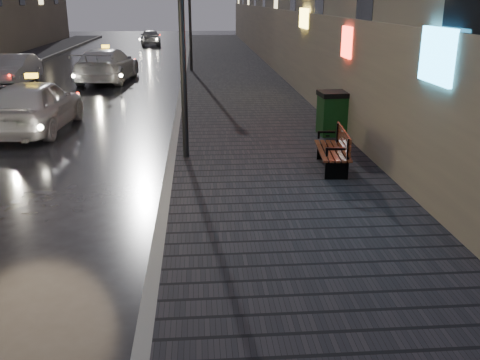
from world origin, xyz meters
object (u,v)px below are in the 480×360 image
(taxi_near, at_px, (35,105))
(lamp_near, at_px, (181,8))
(trash_bin, at_px, (333,113))
(taxi_mid, at_px, (107,65))
(car_left_mid, at_px, (14,70))
(car_far, at_px, (150,37))
(bench, at_px, (335,149))
(lamp_far, at_px, (190,3))

(taxi_near, bearing_deg, lamp_near, 144.86)
(trash_bin, xyz_separation_m, taxi_mid, (-7.83, 11.57, 0.01))
(lamp_near, height_order, taxi_near, lamp_near)
(car_left_mid, bearing_deg, car_far, 78.66)
(trash_bin, distance_m, car_left_mid, 15.91)
(car_far, bearing_deg, lamp_near, 89.01)
(taxi_mid, bearing_deg, car_far, -85.63)
(bench, relative_size, taxi_mid, 0.34)
(car_far, bearing_deg, bench, 94.05)
(taxi_mid, relative_size, car_far, 1.37)
(bench, distance_m, trash_bin, 3.16)
(lamp_near, distance_m, lamp_far, 16.00)
(taxi_mid, distance_m, car_far, 20.22)
(taxi_near, xyz_separation_m, taxi_mid, (0.52, 9.87, -0.01))
(car_left_mid, bearing_deg, lamp_far, 23.97)
(bench, distance_m, car_left_mid, 17.68)
(taxi_near, bearing_deg, car_far, -87.79)
(lamp_far, height_order, car_far, lamp_far)
(bench, height_order, car_left_mid, car_left_mid)
(lamp_far, bearing_deg, car_left_mid, -156.31)
(lamp_far, relative_size, taxi_near, 1.17)
(lamp_near, bearing_deg, lamp_far, 90.00)
(lamp_far, xyz_separation_m, car_far, (-3.50, 17.67, -2.84))
(taxi_near, distance_m, taxi_mid, 9.88)
(lamp_far, relative_size, trash_bin, 4.48)
(lamp_far, height_order, car_left_mid, lamp_far)
(taxi_near, bearing_deg, taxi_mid, -89.10)
(lamp_near, relative_size, lamp_far, 1.00)
(lamp_near, relative_size, trash_bin, 4.48)
(lamp_far, relative_size, taxi_mid, 1.01)
(trash_bin, bearing_deg, taxi_near, 165.31)
(lamp_near, height_order, car_left_mid, lamp_near)
(car_left_mid, bearing_deg, taxi_mid, 12.91)
(lamp_near, xyz_separation_m, car_far, (-3.50, 33.67, -2.84))
(car_left_mid, relative_size, taxi_mid, 0.77)
(car_left_mid, bearing_deg, trash_bin, -41.89)
(trash_bin, height_order, car_far, trash_bin)
(trash_bin, xyz_separation_m, car_left_mid, (-11.79, 10.68, -0.08))
(trash_bin, relative_size, taxi_mid, 0.22)
(lamp_far, bearing_deg, car_far, 101.20)
(trash_bin, height_order, taxi_mid, taxi_mid)
(lamp_far, relative_size, car_far, 1.38)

